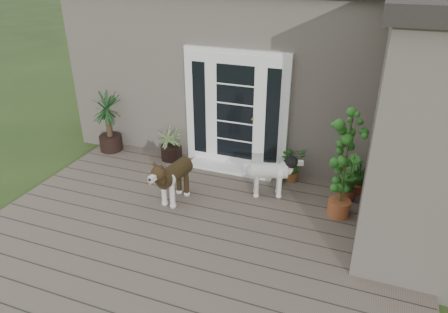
% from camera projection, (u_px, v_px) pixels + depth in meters
% --- Properties ---
extents(deck, '(6.20, 4.60, 0.12)m').
position_uv_depth(deck, '(197.00, 237.00, 5.87)').
color(deck, '#6B5B4C').
rests_on(deck, ground).
extents(house_main, '(7.40, 4.00, 3.10)m').
position_uv_depth(house_main, '(276.00, 65.00, 8.77)').
color(house_main, '#665E54').
rests_on(house_main, ground).
extents(house_wing, '(1.60, 2.40, 3.10)m').
position_uv_depth(house_wing, '(438.00, 142.00, 5.22)').
color(house_wing, '#665E54').
rests_on(house_wing, ground).
extents(door_unit, '(1.90, 0.14, 2.15)m').
position_uv_depth(door_unit, '(236.00, 111.00, 7.27)').
color(door_unit, white).
rests_on(door_unit, deck).
extents(door_step, '(1.60, 0.40, 0.05)m').
position_uv_depth(door_step, '(231.00, 168.00, 7.57)').
color(door_step, white).
rests_on(door_step, deck).
extents(brindle_dog, '(0.50, 0.93, 0.74)m').
position_uv_depth(brindle_dog, '(175.00, 180.00, 6.48)').
color(brindle_dog, '#352613').
rests_on(brindle_dog, deck).
extents(white_dog, '(0.86, 0.57, 0.66)m').
position_uv_depth(white_dog, '(268.00, 177.00, 6.63)').
color(white_dog, white).
rests_on(white_dog, deck).
extents(spider_plant, '(0.82, 0.82, 0.71)m').
position_uv_depth(spider_plant, '(171.00, 142.00, 7.81)').
color(spider_plant, '#8DA566').
rests_on(spider_plant, deck).
extents(yucca, '(1.03, 1.03, 1.21)m').
position_uv_depth(yucca, '(108.00, 122.00, 8.07)').
color(yucca, black).
rests_on(yucca, deck).
extents(herb_a, '(0.62, 0.62, 0.56)m').
position_uv_depth(herb_a, '(292.00, 165.00, 7.11)').
color(herb_a, '#25631C').
rests_on(herb_a, deck).
extents(herb_b, '(0.41, 0.41, 0.55)m').
position_uv_depth(herb_b, '(348.00, 183.00, 6.57)').
color(herb_b, '#224D16').
rests_on(herb_b, deck).
extents(herb_c, '(0.39, 0.39, 0.48)m').
position_uv_depth(herb_c, '(359.00, 179.00, 6.78)').
color(herb_c, '#2B5B1A').
rests_on(herb_c, deck).
extents(sapling, '(0.53, 0.53, 1.79)m').
position_uv_depth(sapling, '(345.00, 162.00, 5.87)').
color(sapling, '#25601B').
rests_on(sapling, deck).
extents(clog_left, '(0.24, 0.28, 0.08)m').
position_uv_depth(clog_left, '(270.00, 174.00, 7.34)').
color(clog_left, '#15351C').
rests_on(clog_left, deck).
extents(clog_right, '(0.16, 0.30, 0.09)m').
position_uv_depth(clog_right, '(280.00, 182.00, 7.07)').
color(clog_right, black).
rests_on(clog_right, deck).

